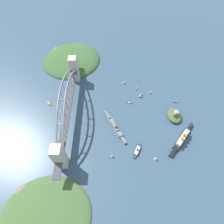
{
  "coord_description": "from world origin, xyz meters",
  "views": [
    {
      "loc": [
        197.05,
        77.17,
        284.1
      ],
      "look_at": [
        0.0,
        78.62,
        8.0
      ],
      "focal_mm": 28.79,
      "sensor_mm": 36.0,
      "label": 1
    }
  ],
  "objects": [
    {
      "name": "small_boat_2",
      "position": [
        -28.72,
        207.97,
        0.74
      ],
      "size": [
        2.49,
        9.38,
        2.05
      ],
      "color": "black",
      "rests_on": "ground"
    },
    {
      "name": "headland_west_shore",
      "position": [
        -162.8,
        -20.66,
        0.0
      ],
      "size": [
        136.92,
        136.72,
        30.15
      ],
      "color": "#3D6033",
      "rests_on": "ground"
    },
    {
      "name": "harbor_arch_bridge",
      "position": [
        0.0,
        0.0,
        30.41
      ],
      "size": [
        257.59,
        15.74,
        71.45
      ],
      "color": "beige",
      "rests_on": "ground"
    },
    {
      "name": "seaplane_taxiing_near_bridge",
      "position": [
        -26.53,
        -46.29,
        2.17
      ],
      "size": [
        9.46,
        9.56,
        5.05
      ],
      "color": "#B7B7B2",
      "rests_on": "ground"
    },
    {
      "name": "headland_east_shore",
      "position": [
        168.68,
        -15.49,
        0.0
      ],
      "size": [
        110.36,
        127.36,
        19.05
      ],
      "color": "#476638",
      "rests_on": "ground"
    },
    {
      "name": "small_boat_1",
      "position": [
        85.06,
        78.0,
        4.15
      ],
      "size": [
        5.58,
        8.24,
        8.95
      ],
      "color": "#2D6B3D",
      "rests_on": "ground"
    },
    {
      "name": "small_boat_7",
      "position": [
        -66.59,
        132.45,
        0.75
      ],
      "size": [
        9.13,
        4.41,
        2.15
      ],
      "color": "brown",
      "rests_on": "ground"
    },
    {
      "name": "small_boat_6",
      "position": [
        90.35,
        148.84,
        4.34
      ],
      "size": [
        7.45,
        6.42,
        9.36
      ],
      "color": "gold",
      "rests_on": "ground"
    },
    {
      "name": "ocean_liner",
      "position": [
        55.55,
        199.22,
        5.58
      ],
      "size": [
        65.58,
        55.9,
        19.02
      ],
      "color": "black",
      "rests_on": "ground"
    },
    {
      "name": "harbor_ferry_steamer",
      "position": [
        75.8,
        120.27,
        2.22
      ],
      "size": [
        27.98,
        17.27,
        7.45
      ],
      "color": "navy",
      "rests_on": "ground"
    },
    {
      "name": "small_boat_3",
      "position": [
        -27.42,
        113.89,
        0.81
      ],
      "size": [
        4.05,
        12.89,
        2.24
      ],
      "color": "#2D6B3D",
      "rests_on": "ground"
    },
    {
      "name": "small_boat_0",
      "position": [
        -83.44,
        104.64,
        3.91
      ],
      "size": [
        8.05,
        7.08,
        8.44
      ],
      "color": "gold",
      "rests_on": "ground"
    },
    {
      "name": "fort_island_mid_harbor",
      "position": [
        6.32,
        196.58,
        5.12
      ],
      "size": [
        34.94,
        26.25,
        18.04
      ],
      "color": "#4C6038",
      "rests_on": "ground"
    },
    {
      "name": "naval_cruiser",
      "position": [
        29.03,
        83.79,
        3.07
      ],
      "size": [
        70.08,
        40.3,
        16.94
      ],
      "color": "slate",
      "rests_on": "ground"
    },
    {
      "name": "channel_marker_buoy",
      "position": [
        -18.46,
        26.28,
        1.12
      ],
      "size": [
        2.2,
        2.2,
        2.75
      ],
      "color": "red",
      "rests_on": "ground"
    },
    {
      "name": "ground_plane",
      "position": [
        0.0,
        0.0,
        0.0
      ],
      "size": [
        1400.0,
        1400.0,
        0.0
      ],
      "primitive_type": "plane",
      "color": "#385166"
    },
    {
      "name": "small_boat_4",
      "position": [
        -53.76,
        160.16,
        3.87
      ],
      "size": [
        7.22,
        4.78,
        8.24
      ],
      "color": "black",
      "rests_on": "ground"
    },
    {
      "name": "small_boat_5",
      "position": [
        -44.6,
        138.02,
        5.93
      ],
      "size": [
        8.95,
        9.74,
        12.77
      ],
      "color": "black",
      "rests_on": "ground"
    }
  ]
}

